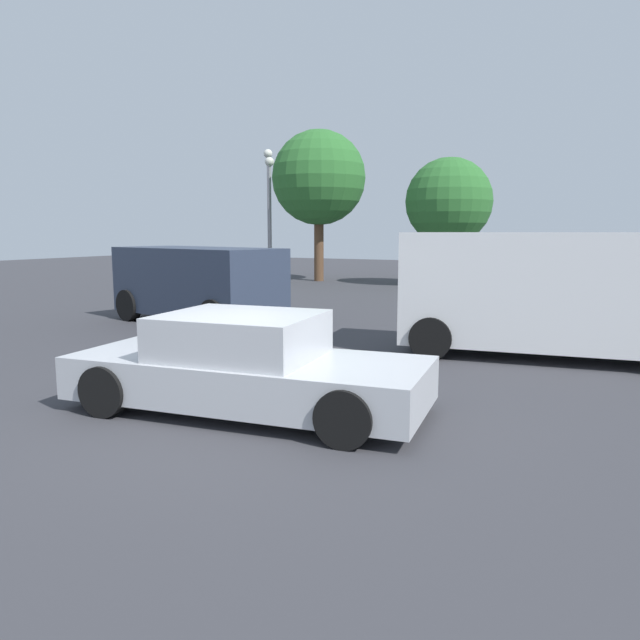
% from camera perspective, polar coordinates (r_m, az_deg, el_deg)
% --- Properties ---
extents(ground_plane, '(80.00, 80.00, 0.00)m').
position_cam_1_polar(ground_plane, '(7.39, -7.01, -9.35)').
color(ground_plane, '#38383D').
extents(sedan_foreground, '(4.67, 2.30, 1.24)m').
position_cam_1_polar(sedan_foreground, '(7.57, -7.08, -4.45)').
color(sedan_foreground, '#B7BABF').
rests_on(sedan_foreground, ground_plane).
extents(dog, '(0.59, 0.47, 0.45)m').
position_cam_1_polar(dog, '(11.01, -12.22, -2.07)').
color(dog, olive).
rests_on(dog, ground_plane).
extents(van_white, '(5.32, 2.71, 2.25)m').
position_cam_1_polar(van_white, '(11.45, 21.21, 2.67)').
color(van_white, white).
rests_on(van_white, ground_plane).
extents(suv_dark, '(4.87, 2.91, 1.87)m').
position_cam_1_polar(suv_dark, '(14.98, -11.73, 3.60)').
color(suv_dark, '#2D384C').
rests_on(suv_dark, ground_plane).
extents(light_post_near, '(0.44, 0.44, 5.78)m').
position_cam_1_polar(light_post_near, '(29.15, -4.84, 11.82)').
color(light_post_near, gray).
rests_on(light_post_near, ground_plane).
extents(light_post_mid, '(0.44, 0.44, 6.37)m').
position_cam_1_polar(light_post_mid, '(30.88, -4.97, 12.28)').
color(light_post_mid, gray).
rests_on(light_post_mid, ground_plane).
extents(tree_back_center, '(4.25, 4.25, 6.81)m').
position_cam_1_polar(tree_back_center, '(27.64, -0.11, 13.46)').
color(tree_back_center, brown).
rests_on(tree_back_center, ground_plane).
extents(tree_back_right, '(3.57, 3.57, 5.29)m').
position_cam_1_polar(tree_back_right, '(25.55, 12.27, 11.06)').
color(tree_back_right, brown).
rests_on(tree_back_right, ground_plane).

